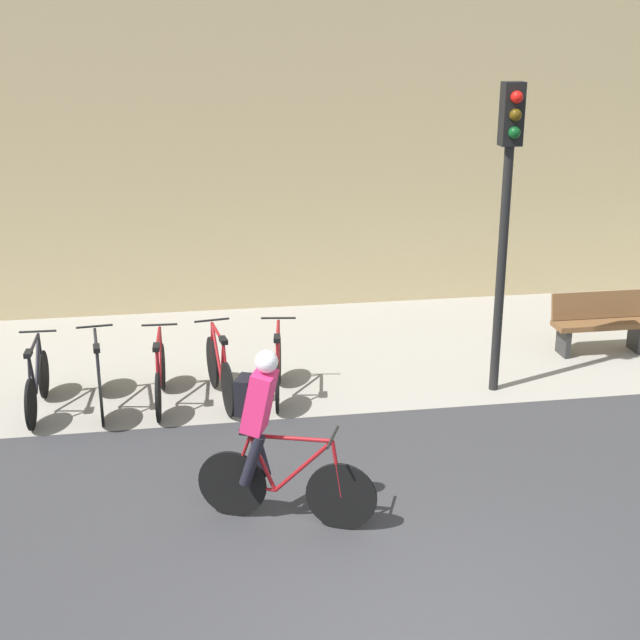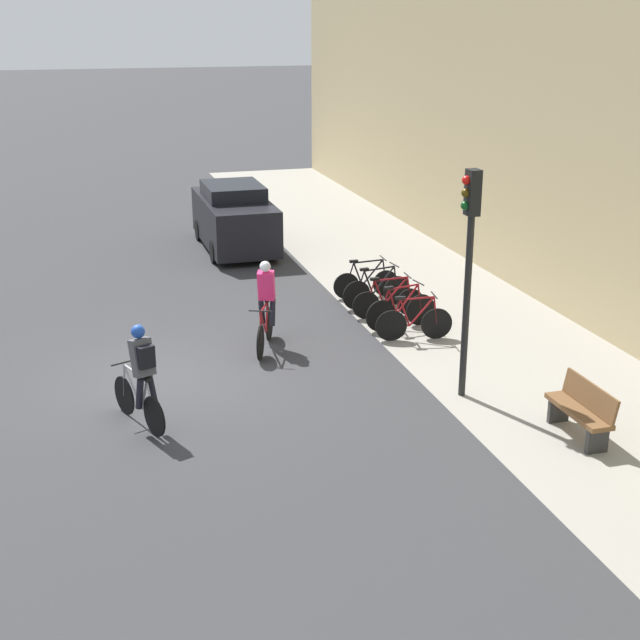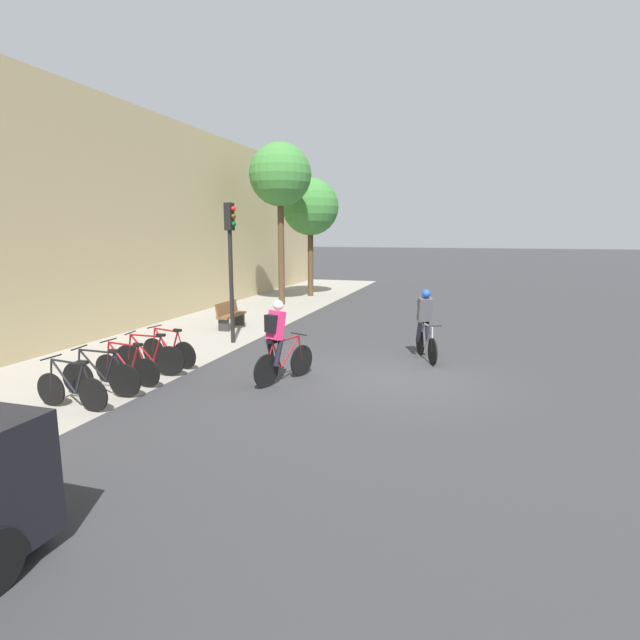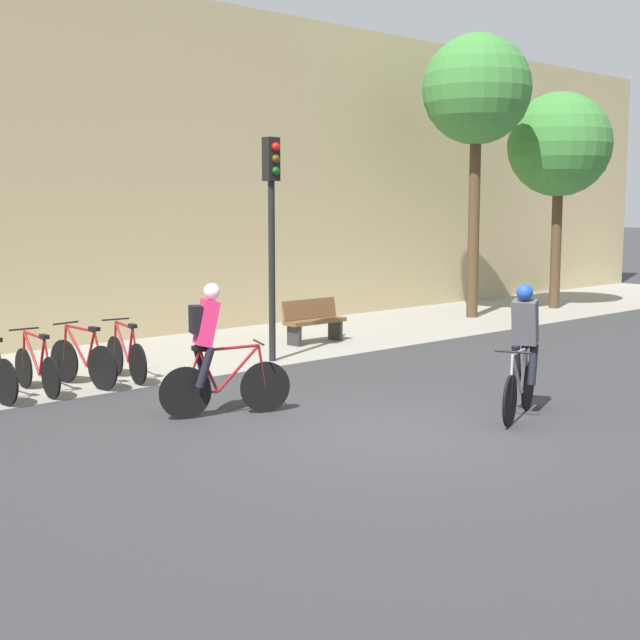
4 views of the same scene
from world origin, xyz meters
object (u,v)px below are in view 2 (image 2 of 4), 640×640
parked_bike_2 (388,300)px  bench (581,410)px  traffic_light_pole (469,244)px  parked_car (235,218)px  cyclist_grey (141,374)px  parked_bike_4 (414,322)px  parked_bike_1 (377,290)px  parked_bike_0 (366,282)px  parked_bike_3 (401,310)px  cyclist_pink (266,302)px

parked_bike_2 → bench: (6.40, 0.88, 0.08)m
traffic_light_pole → bench: bearing=29.1°
parked_car → cyclist_grey: bearing=-18.2°
parked_bike_4 → traffic_light_pole: size_ratio=0.40×
bench → cyclist_grey: bearing=-108.6°
cyclist_grey → parked_bike_2: 7.11m
parked_bike_1 → bench: bearing=7.0°
cyclist_grey → parked_bike_0: bearing=134.7°
cyclist_grey → parked_bike_3: (-3.41, 5.74, -0.54)m
parked_bike_0 → traffic_light_pole: bearing=-2.4°
parked_bike_1 → parked_bike_3: size_ratio=1.02×
parked_bike_0 → bench: bearing=6.3°
parked_bike_4 → bench: 4.96m
parked_car → cyclist_pink: bearing=-6.5°
parked_bike_0 → parked_car: bearing=-158.8°
parked_bike_3 → cyclist_pink: bearing=-84.2°
cyclist_grey → bench: (2.23, 6.62, -0.49)m
cyclist_pink → parked_bike_4: 3.08m
cyclist_pink → cyclist_grey: 4.14m
parked_bike_4 → traffic_light_pole: (2.86, -0.24, 2.35)m
cyclist_pink → parked_bike_4: (0.45, 3.00, -0.55)m
parked_bike_0 → cyclist_grey: bearing=-45.3°
cyclist_pink → parked_bike_1: cyclist_pink is taller
parked_bike_1 → parked_car: size_ratio=0.39×
cyclist_pink → traffic_light_pole: size_ratio=0.45×
parked_bike_3 → bench: bearing=8.9°
parked_bike_1 → traffic_light_pole: 5.65m
parked_bike_3 → parked_bike_4: size_ratio=1.03×
parked_bike_0 → parked_car: size_ratio=0.37×
traffic_light_pole → bench: (2.02, 1.12, -2.28)m
parked_bike_0 → bench: parked_bike_0 is taller
traffic_light_pole → parked_bike_4: bearing=175.1°
bench → parked_bike_4: bearing=-169.8°
cyclist_pink → bench: 6.61m
cyclist_grey → parked_bike_4: cyclist_grey is taller
bench → parked_bike_2: bearing=-172.2°
cyclist_grey → parked_car: parked_car is taller
parked_bike_0 → parked_bike_2: (1.52, -0.00, -0.00)m
bench → parked_car: 13.65m
parked_bike_1 → cyclist_grey: bearing=-49.4°
parked_bike_1 → parked_bike_2: size_ratio=1.03×
parked_bike_0 → cyclist_pink: bearing=-49.3°
cyclist_grey → parked_car: bearing=161.8°
cyclist_pink → parked_bike_3: 3.06m
parked_bike_1 → parked_bike_4: bearing=0.0°
cyclist_grey → parked_bike_2: (-4.16, 5.74, -0.56)m
parked_car → parked_bike_2: bearing=16.8°
parked_bike_2 → bench: size_ratio=1.16×
parked_bike_1 → parked_bike_2: (0.76, -0.00, -0.02)m
parked_bike_2 → parked_bike_4: bearing=0.1°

